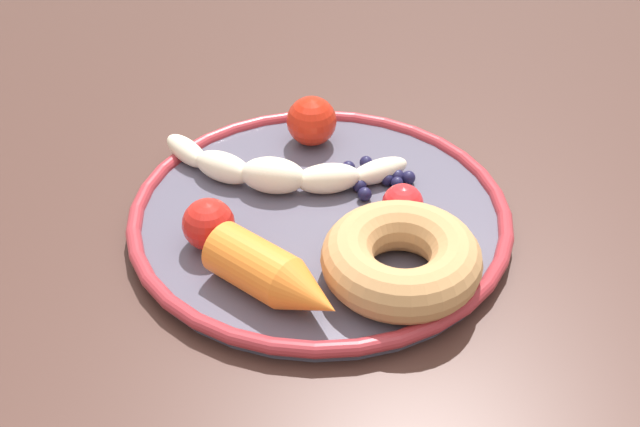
# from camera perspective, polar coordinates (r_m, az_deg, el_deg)

# --- Properties ---
(dining_table) EXTENTS (1.06, 0.99, 0.75)m
(dining_table) POSITION_cam_1_polar(r_m,az_deg,el_deg) (0.71, -0.85, -7.43)
(dining_table) COLOR #422922
(dining_table) RESTS_ON ground_plane
(plate) EXTENTS (0.30, 0.30, 0.02)m
(plate) POSITION_cam_1_polar(r_m,az_deg,el_deg) (0.67, -0.00, -0.19)
(plate) COLOR #4E495A
(plate) RESTS_ON dining_table
(banana) EXTENTS (0.09, 0.22, 0.03)m
(banana) POSITION_cam_1_polar(r_m,az_deg,el_deg) (0.70, -2.96, 2.91)
(banana) COLOR beige
(banana) RESTS_ON plate
(carrot_orange) EXTENTS (0.09, 0.11, 0.04)m
(carrot_orange) POSITION_cam_1_polar(r_m,az_deg,el_deg) (0.58, -2.99, -4.29)
(carrot_orange) COLOR orange
(carrot_orange) RESTS_ON plate
(donut) EXTENTS (0.15, 0.15, 0.04)m
(donut) POSITION_cam_1_polar(r_m,az_deg,el_deg) (0.60, 5.47, -3.06)
(donut) COLOR tan
(donut) RESTS_ON plate
(blueberry_pile) EXTENTS (0.05, 0.06, 0.02)m
(blueberry_pile) POSITION_cam_1_polar(r_m,az_deg,el_deg) (0.70, 3.82, 2.42)
(blueberry_pile) COLOR #191638
(blueberry_pile) RESTS_ON plate
(tomato_near) EXTENTS (0.03, 0.03, 0.03)m
(tomato_near) POSITION_cam_1_polar(r_m,az_deg,el_deg) (0.66, 5.56, 0.63)
(tomato_near) COLOR red
(tomato_near) RESTS_ON plate
(tomato_mid) EXTENTS (0.04, 0.04, 0.04)m
(tomato_mid) POSITION_cam_1_polar(r_m,az_deg,el_deg) (0.74, -0.92, 6.23)
(tomato_mid) COLOR red
(tomato_mid) RESTS_ON plate
(tomato_far) EXTENTS (0.04, 0.04, 0.04)m
(tomato_far) POSITION_cam_1_polar(r_m,az_deg,el_deg) (0.63, -7.49, -0.72)
(tomato_far) COLOR red
(tomato_far) RESTS_ON plate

